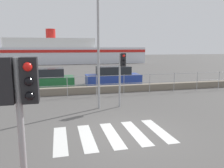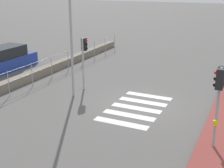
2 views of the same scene
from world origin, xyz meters
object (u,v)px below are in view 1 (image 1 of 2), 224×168
(traffic_light_near, at_px, (19,101))
(traffic_light_far, at_px, (122,68))
(parked_car_blue, at_px, (113,77))
(streetlamp, at_px, (99,24))
(parked_car_green, at_px, (49,79))
(ferry_boat, at_px, (66,53))

(traffic_light_near, distance_m, traffic_light_far, 8.23)
(traffic_light_near, relative_size, parked_car_blue, 0.65)
(traffic_light_far, height_order, streetlamp, streetlamp)
(traffic_light_far, bearing_deg, traffic_light_near, -117.24)
(traffic_light_near, xyz_separation_m, streetlamp, (2.55, 7.07, 1.89))
(parked_car_green, bearing_deg, ferry_boat, 84.97)
(traffic_light_far, xyz_separation_m, parked_car_blue, (1.28, 6.84, -1.40))
(traffic_light_far, distance_m, streetlamp, 2.47)
(traffic_light_far, relative_size, parked_car_blue, 0.62)
(traffic_light_near, relative_size, traffic_light_far, 1.05)
(ferry_boat, distance_m, parked_car_blue, 27.16)
(traffic_light_far, xyz_separation_m, ferry_boat, (-1.53, 33.82, -0.02))
(traffic_light_far, bearing_deg, streetlamp, -168.53)
(ferry_boat, bearing_deg, streetlamp, -89.46)
(parked_car_blue, bearing_deg, traffic_light_near, -109.62)
(streetlamp, xyz_separation_m, parked_car_green, (-2.69, 7.08, -3.57))
(streetlamp, bearing_deg, parked_car_green, 110.83)
(ferry_boat, relative_size, parked_car_green, 7.58)
(streetlamp, xyz_separation_m, ferry_boat, (-0.32, 34.06, -2.16))
(streetlamp, distance_m, ferry_boat, 34.13)
(streetlamp, xyz_separation_m, parked_car_blue, (2.49, 7.08, -3.54))
(ferry_boat, bearing_deg, traffic_light_near, -93.11)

